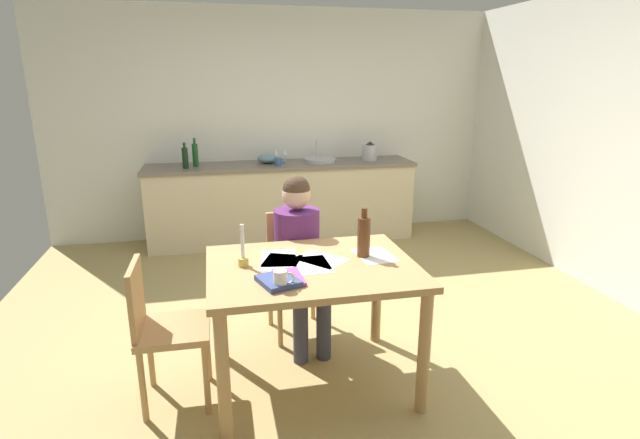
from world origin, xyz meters
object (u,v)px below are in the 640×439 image
(coffee_mug, at_px, (281,280))
(wine_bottle_on_table, at_px, (364,236))
(chair_side_empty, at_px, (162,326))
(sink_unit, at_px, (320,160))
(teacup_on_counter, at_px, (278,162))
(person_seated, at_px, (299,250))
(bottle_vinegar, at_px, (195,154))
(stovetop_kettle, at_px, (370,152))
(mixing_bowl, at_px, (268,158))
(book_cookery, at_px, (288,278))
(wine_glass_by_kettle, at_px, (276,152))
(chair_at_table, at_px, (295,266))
(bottle_oil, at_px, (185,157))
(dining_table, at_px, (312,283))
(candlestick, at_px, (243,255))
(book_magazine, at_px, (278,281))
(wine_glass_near_sink, at_px, (285,152))

(coffee_mug, distance_m, wine_bottle_on_table, 0.68)
(chair_side_empty, height_order, sink_unit, sink_unit)
(coffee_mug, distance_m, teacup_on_counter, 3.05)
(person_seated, height_order, coffee_mug, person_seated)
(sink_unit, bearing_deg, bottle_vinegar, -179.88)
(stovetop_kettle, xyz_separation_m, teacup_on_counter, (-1.10, -0.15, -0.05))
(bottle_vinegar, height_order, mixing_bowl, bottle_vinegar)
(coffee_mug, height_order, bottle_vinegar, bottle_vinegar)
(book_cookery, distance_m, mixing_bowl, 3.12)
(wine_glass_by_kettle, bearing_deg, chair_at_table, -94.38)
(bottle_oil, xyz_separation_m, stovetop_kettle, (2.09, 0.09, -0.02))
(person_seated, bearing_deg, dining_table, -92.30)
(chair_at_table, relative_size, bottle_oil, 3.24)
(wine_bottle_on_table, xyz_separation_m, bottle_vinegar, (-1.05, 2.80, 0.12))
(chair_side_empty, xyz_separation_m, mixing_bowl, (0.95, 2.92, 0.47))
(chair_side_empty, height_order, candlestick, candlestick)
(book_magazine, relative_size, book_cookery, 0.90)
(wine_bottle_on_table, distance_m, sink_unit, 2.82)
(wine_glass_by_kettle, bearing_deg, bottle_oil, -166.47)
(dining_table, distance_m, sink_unit, 2.97)
(dining_table, distance_m, coffee_mug, 0.41)
(bottle_oil, bearing_deg, wine_bottle_on_table, -67.01)
(chair_side_empty, bearing_deg, wine_glass_by_kettle, 70.70)
(book_magazine, height_order, stovetop_kettle, stovetop_kettle)
(coffee_mug, relative_size, mixing_bowl, 0.47)
(coffee_mug, height_order, sink_unit, sink_unit)
(person_seated, xyz_separation_m, teacup_on_counter, (0.15, 2.16, 0.27))
(wine_glass_by_kettle, bearing_deg, wine_glass_near_sink, 0.00)
(sink_unit, distance_m, bottle_vinegar, 1.39)
(candlestick, distance_m, wine_glass_by_kettle, 3.02)
(coffee_mug, xyz_separation_m, book_magazine, (-0.01, 0.07, -0.04))
(person_seated, relative_size, stovetop_kettle, 5.43)
(chair_side_empty, xyz_separation_m, candlestick, (0.47, 0.06, 0.37))
(book_magazine, relative_size, stovetop_kettle, 1.00)
(dining_table, relative_size, book_cookery, 5.00)
(chair_side_empty, bearing_deg, book_magazine, -20.31)
(book_cookery, height_order, sink_unit, sink_unit)
(chair_at_table, relative_size, sink_unit, 2.47)
(dining_table, bearing_deg, candlestick, 170.84)
(person_seated, distance_m, candlestick, 0.67)
(coffee_mug, distance_m, bottle_oil, 3.14)
(wine_glass_by_kettle, bearing_deg, book_magazine, -97.37)
(person_seated, distance_m, book_magazine, 0.84)
(candlestick, relative_size, mixing_bowl, 1.07)
(coffee_mug, distance_m, wine_glass_by_kettle, 3.36)
(chair_side_empty, height_order, teacup_on_counter, teacup_on_counter)
(teacup_on_counter, bearing_deg, person_seated, -94.06)
(dining_table, xyz_separation_m, mixing_bowl, (0.08, 2.92, 0.28))
(wine_bottle_on_table, relative_size, bottle_oil, 1.11)
(bottle_oil, bearing_deg, mixing_bowl, 9.05)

